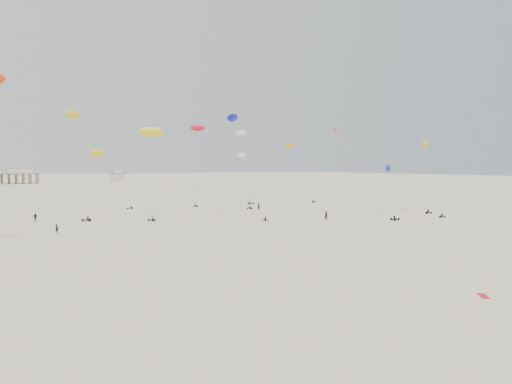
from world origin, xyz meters
TOP-DOWN VIEW (x-y plane):
  - ground_plane at (0.00, 200.00)m, footprint 900.00×900.00m
  - pavilion_main at (-10.00, 350.00)m, footprint 21.00×13.00m
  - pavilion_small at (60.00, 380.00)m, footprint 9.00×7.00m
  - rig_0 at (24.90, 134.51)m, footprint 8.78×17.28m
  - rig_1 at (48.56, 140.67)m, footprint 3.97×12.61m
  - rig_2 at (15.78, 146.75)m, footprint 8.36×12.44m
  - rig_4 at (32.27, 147.70)m, footprint 7.29×14.66m
  - rig_5 at (30.97, 91.07)m, footprint 7.37×16.66m
  - rig_6 at (-8.98, 118.88)m, footprint 7.29×10.96m
  - rig_7 at (51.51, 90.97)m, footprint 8.80×12.57m
  - rig_8 at (-24.27, 124.94)m, footprint 4.61×12.40m
  - rig_10 at (47.93, 96.85)m, footprint 7.54×12.28m
  - rig_12 at (7.87, 108.90)m, footprint 5.20×15.55m
  - rig_13 at (-12.07, 151.00)m, footprint 9.66×13.16m
  - spectator_0 at (-32.86, 102.09)m, footprint 0.82×0.87m
  - spectator_1 at (20.96, 92.52)m, footprint 1.23×0.89m
  - spectator_2 at (-33.51, 122.38)m, footprint 1.46×1.06m
  - spectator_3 at (20.88, 120.10)m, footprint 1.00×0.99m
  - grounded_kite_b at (-7.41, 36.35)m, footprint 1.73×1.80m

SIDE VIEW (x-z plane):
  - ground_plane at x=0.00m, z-range 0.00..0.00m
  - spectator_0 at x=-32.86m, z-range -0.99..0.99m
  - spectator_1 at x=20.96m, z-range -1.13..1.13m
  - spectator_2 at x=-33.51m, z-range -1.11..1.11m
  - spectator_3 at x=20.88m, z-range -1.15..1.15m
  - grounded_kite_b at x=-7.41m, z-range -0.04..0.04m
  - pavilion_small at x=60.00m, z-range -0.51..7.49m
  - pavilion_main at x=-10.00m, z-range -0.68..9.12m
  - rig_10 at x=47.93m, z-range 1.47..15.44m
  - rig_5 at x=30.97m, z-range -2.01..22.26m
  - rig_0 at x=24.90m, z-range 0.27..21.21m
  - rig_13 at x=-12.07m, z-range 4.10..22.59m
  - rig_1 at x=48.56m, z-range 3.23..23.56m
  - rig_7 at x=51.51m, z-range 5.19..24.53m
  - rig_8 at x=-24.27m, z-range 5.27..30.08m
  - rig_4 at x=32.27m, z-range 5.44..30.07m
  - rig_6 at x=-8.98m, z-range 7.49..29.00m
  - rig_12 at x=7.87m, z-range 7.19..32.37m
  - rig_2 at x=15.78m, z-range 7.32..32.40m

